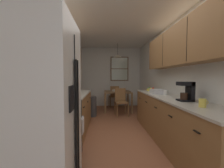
# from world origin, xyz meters

# --- Properties ---
(ground_plane) EXTENTS (12.00, 12.00, 0.00)m
(ground_plane) POSITION_xyz_m (0.00, 1.00, 0.00)
(ground_plane) COLOR #995B3D
(wall_left) EXTENTS (0.10, 9.00, 2.55)m
(wall_left) POSITION_xyz_m (-1.35, 1.00, 1.27)
(wall_left) COLOR silver
(wall_left) RESTS_ON ground
(wall_right) EXTENTS (0.10, 9.00, 2.55)m
(wall_right) POSITION_xyz_m (1.35, 1.00, 1.27)
(wall_right) COLOR silver
(wall_right) RESTS_ON ground
(wall_back) EXTENTS (4.40, 0.10, 2.55)m
(wall_back) POSITION_xyz_m (0.00, 3.65, 1.27)
(wall_back) COLOR silver
(wall_back) RESTS_ON ground
(ceiling_slab) EXTENTS (4.40, 9.00, 0.08)m
(ceiling_slab) POSITION_xyz_m (0.00, 1.00, 2.59)
(ceiling_slab) COLOR white
(refrigerator) EXTENTS (0.75, 0.74, 1.84)m
(refrigerator) POSITION_xyz_m (-0.94, -1.25, 0.92)
(refrigerator) COLOR white
(refrigerator) RESTS_ON ground
(stove_range) EXTENTS (0.66, 0.65, 1.10)m
(stove_range) POSITION_xyz_m (-0.99, -0.53, 0.47)
(stove_range) COLOR black
(stove_range) RESTS_ON ground
(microwave_over_range) EXTENTS (0.39, 0.64, 0.36)m
(microwave_over_range) POSITION_xyz_m (-1.11, -0.53, 1.66)
(microwave_over_range) COLOR white
(counter_left) EXTENTS (0.64, 1.87, 0.90)m
(counter_left) POSITION_xyz_m (-1.00, 0.72, 0.45)
(counter_left) COLOR olive
(counter_left) RESTS_ON ground
(upper_cabinets_left) EXTENTS (0.33, 1.95, 0.63)m
(upper_cabinets_left) POSITION_xyz_m (-1.14, 0.67, 1.81)
(upper_cabinets_left) COLOR olive
(counter_right) EXTENTS (0.64, 3.05, 0.90)m
(counter_right) POSITION_xyz_m (1.00, 0.00, 0.45)
(counter_right) COLOR olive
(counter_right) RESTS_ON ground
(upper_cabinets_right) EXTENTS (0.33, 2.73, 0.74)m
(upper_cabinets_right) POSITION_xyz_m (1.14, -0.05, 1.87)
(upper_cabinets_right) COLOR olive
(dining_table) EXTENTS (1.00, 0.90, 0.74)m
(dining_table) POSITION_xyz_m (0.21, 2.69, 0.63)
(dining_table) COLOR brown
(dining_table) RESTS_ON ground
(dining_chair_near) EXTENTS (0.44, 0.44, 0.90)m
(dining_chair_near) POSITION_xyz_m (0.27, 2.04, 0.50)
(dining_chair_near) COLOR olive
(dining_chair_near) RESTS_ON ground
(dining_chair_far) EXTENTS (0.45, 0.45, 0.90)m
(dining_chair_far) POSITION_xyz_m (0.13, 3.35, 0.50)
(dining_chair_far) COLOR olive
(dining_chair_far) RESTS_ON ground
(pendant_light) EXTENTS (0.33, 0.33, 0.53)m
(pendant_light) POSITION_xyz_m (0.21, 2.69, 2.07)
(pendant_light) COLOR black
(back_window) EXTENTS (0.79, 0.05, 1.06)m
(back_window) POSITION_xyz_m (0.38, 3.58, 1.64)
(back_window) COLOR brown
(trash_bin) EXTENTS (0.31, 0.31, 0.64)m
(trash_bin) POSITION_xyz_m (-0.70, 1.97, 0.32)
(trash_bin) COLOR #3F3F42
(trash_bin) RESTS_ON ground
(storage_canister) EXTENTS (0.11, 0.11, 0.16)m
(storage_canister) POSITION_xyz_m (-1.00, -0.07, 0.98)
(storage_canister) COLOR #265999
(storage_canister) RESTS_ON counter_left
(dish_towel) EXTENTS (0.02, 0.16, 0.24)m
(dish_towel) POSITION_xyz_m (-0.64, -0.37, 0.50)
(dish_towel) COLOR white
(coffee_maker) EXTENTS (0.22, 0.18, 0.31)m
(coffee_maker) POSITION_xyz_m (1.03, -0.45, 1.06)
(coffee_maker) COLOR black
(coffee_maker) RESTS_ON counter_right
(mug_by_coffeemaker) EXTENTS (0.12, 0.08, 0.10)m
(mug_by_coffeemaker) POSITION_xyz_m (1.02, 0.30, 0.95)
(mug_by_coffeemaker) COLOR white
(mug_by_coffeemaker) RESTS_ON counter_right
(mug_spare) EXTENTS (0.12, 0.09, 0.11)m
(mug_spare) POSITION_xyz_m (0.96, -0.92, 0.95)
(mug_spare) COLOR #E5CC4C
(mug_spare) RESTS_ON counter_right
(fruit_bowl) EXTENTS (0.25, 0.25, 0.09)m
(fruit_bowl) POSITION_xyz_m (1.02, 1.24, 0.94)
(fruit_bowl) COLOR #E5D14C
(fruit_bowl) RESTS_ON counter_right
(dish_rack) EXTENTS (0.28, 0.34, 0.10)m
(dish_rack) POSITION_xyz_m (0.94, 0.55, 0.95)
(dish_rack) COLOR silver
(dish_rack) RESTS_ON counter_right
(table_serving_bowl) EXTENTS (0.20, 0.20, 0.06)m
(table_serving_bowl) POSITION_xyz_m (0.11, 2.72, 0.77)
(table_serving_bowl) COLOR silver
(table_serving_bowl) RESTS_ON dining_table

